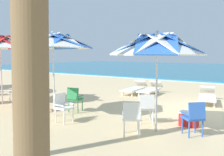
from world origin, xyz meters
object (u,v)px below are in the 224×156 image
(plastic_chair_3, at_px, (42,97))
(beach_umbrella_2, at_px, (0,43))
(plastic_chair_4, at_px, (63,106))
(cooler_box, at_px, (189,119))
(sun_lounger_1, at_px, (207,96))
(beach_umbrella_1, at_px, (53,42))
(sun_lounger_3, at_px, (134,88))
(plastic_chair_7, at_px, (16,90))
(sun_lounger_2, at_px, (151,89))
(plastic_chair_1, at_px, (194,116))
(beach_umbrella_0, at_px, (157,45))
(plastic_chair_5, at_px, (75,98))
(plastic_chair_0, at_px, (131,116))
(plastic_chair_2, at_px, (146,107))

(plastic_chair_3, bearing_deg, beach_umbrella_2, -177.71)
(plastic_chair_4, distance_m, cooler_box, 3.64)
(plastic_chair_4, relative_size, sun_lounger_1, 0.39)
(beach_umbrella_1, height_order, plastic_chair_3, beach_umbrella_1)
(plastic_chair_4, bearing_deg, sun_lounger_1, 62.45)
(sun_lounger_1, xyz_separation_m, sun_lounger_3, (-3.65, 0.40, 0.00))
(beach_umbrella_1, bearing_deg, sun_lounger_3, 90.85)
(plastic_chair_7, distance_m, sun_lounger_2, 6.26)
(plastic_chair_7, bearing_deg, cooler_box, 4.83)
(plastic_chair_1, bearing_deg, plastic_chair_7, 178.62)
(beach_umbrella_0, relative_size, plastic_chair_1, 3.01)
(plastic_chair_4, bearing_deg, sun_lounger_3, 98.08)
(plastic_chair_5, distance_m, beach_umbrella_2, 3.93)
(plastic_chair_0, xyz_separation_m, plastic_chair_2, (-0.21, 1.22, 0.00))
(plastic_chair_1, bearing_deg, plastic_chair_0, -145.02)
(plastic_chair_2, distance_m, sun_lounger_3, 5.40)
(plastic_chair_0, xyz_separation_m, sun_lounger_2, (-2.30, 5.90, -0.22))
(plastic_chair_3, relative_size, cooler_box, 1.73)
(plastic_chair_2, bearing_deg, plastic_chair_0, -80.21)
(plastic_chair_3, height_order, sun_lounger_2, plastic_chair_3)
(plastic_chair_3, height_order, plastic_chair_5, same)
(beach_umbrella_1, distance_m, sun_lounger_1, 6.54)
(plastic_chair_0, relative_size, sun_lounger_3, 0.40)
(plastic_chair_3, xyz_separation_m, sun_lounger_1, (4.43, 4.84, -0.22))
(plastic_chair_3, xyz_separation_m, plastic_chair_7, (-2.34, 0.54, 0.00))
(plastic_chair_7, height_order, sun_lounger_1, plastic_chair_7)
(plastic_chair_5, relative_size, cooler_box, 1.73)
(plastic_chair_4, xyz_separation_m, sun_lounger_2, (0.00, 5.96, -0.22))
(plastic_chair_1, bearing_deg, sun_lounger_3, 131.87)
(plastic_chair_2, relative_size, cooler_box, 1.73)
(sun_lounger_2, xyz_separation_m, sun_lounger_3, (-0.83, -0.14, 0.00))
(plastic_chair_0, bearing_deg, plastic_chair_7, 170.42)
(plastic_chair_0, bearing_deg, sun_lounger_1, 84.41)
(plastic_chair_5, bearing_deg, plastic_chair_7, -179.41)
(sun_lounger_1, xyz_separation_m, sun_lounger_2, (-2.82, 0.54, 0.00))
(plastic_chair_0, distance_m, plastic_chair_1, 1.52)
(plastic_chair_3, relative_size, sun_lounger_2, 0.40)
(sun_lounger_3, bearing_deg, beach_umbrella_1, -89.15)
(plastic_chair_2, relative_size, plastic_chair_7, 1.00)
(beach_umbrella_2, bearing_deg, beach_umbrella_1, -2.32)
(plastic_chair_2, distance_m, plastic_chair_4, 2.45)
(beach_umbrella_1, bearing_deg, sun_lounger_2, 82.38)
(plastic_chair_2, height_order, plastic_chair_3, same)
(plastic_chair_1, xyz_separation_m, plastic_chair_7, (-7.49, 0.18, 0.00))
(plastic_chair_0, relative_size, sun_lounger_1, 0.39)
(plastic_chair_4, distance_m, sun_lounger_1, 6.11)
(plastic_chair_1, bearing_deg, beach_umbrella_1, -172.33)
(sun_lounger_1, bearing_deg, plastic_chair_7, -147.56)
(plastic_chair_0, xyz_separation_m, sun_lounger_3, (-3.13, 5.76, -0.22))
(beach_umbrella_1, xyz_separation_m, sun_lounger_1, (3.57, 5.06, -2.11))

